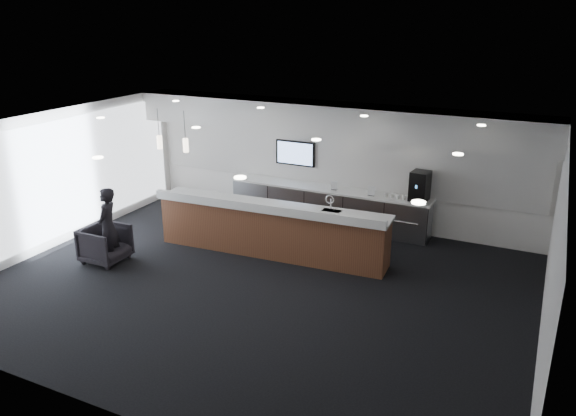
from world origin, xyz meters
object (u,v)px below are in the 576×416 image
at_px(coffee_machine, 420,186).
at_px(lounge_guest, 108,226).
at_px(armchair, 105,244).
at_px(service_counter, 271,229).

xyz_separation_m(coffee_machine, lounge_guest, (-5.43, -4.07, -0.47)).
xyz_separation_m(coffee_machine, armchair, (-5.58, -4.05, -0.89)).
xyz_separation_m(service_counter, coffee_machine, (2.64, 2.19, 0.71)).
bearing_deg(armchair, service_counter, -58.57).
relative_size(service_counter, armchair, 6.04).
relative_size(coffee_machine, lounge_guest, 0.41).
xyz_separation_m(service_counter, armchair, (-2.94, -1.86, -0.19)).
distance_m(service_counter, coffee_machine, 3.50).
height_order(service_counter, armchair, service_counter).
height_order(coffee_machine, lounge_guest, lounge_guest).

